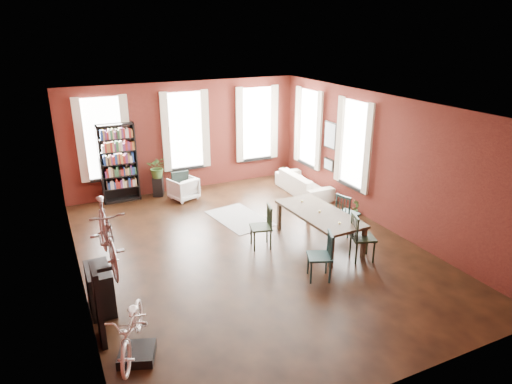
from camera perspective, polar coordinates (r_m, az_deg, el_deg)
room at (r=10.06m, az=-1.02°, el=5.42°), size 9.00×9.04×3.22m
dining_table at (r=10.45m, az=7.86°, el=-4.44°), size 1.11×2.27×0.76m
dining_chair_a at (r=9.00m, az=7.94°, el=-7.96°), size 0.59×0.59×0.98m
dining_chair_b at (r=10.12m, az=0.61°, el=-4.40°), size 0.55×0.55×0.98m
dining_chair_c at (r=9.87m, az=13.21°, el=-5.54°), size 0.59×0.59×1.01m
dining_chair_d at (r=10.99m, az=11.33°, el=-2.68°), size 0.58×0.58×1.00m
bookshelf at (r=13.16m, az=-16.80°, el=3.46°), size 1.00×0.32×2.20m
white_armchair at (r=13.11m, az=-9.08°, el=0.58°), size 0.85×0.82×0.70m
cream_sofa at (r=13.46m, az=5.98°, el=1.51°), size 0.61×2.08×0.81m
striped_rug at (r=11.78m, az=-2.08°, el=-3.29°), size 1.36×1.92×0.01m
bike_trainer at (r=7.46m, az=-14.65°, el=-19.00°), size 0.67×0.67×0.15m
bike_wall_rack at (r=7.62m, az=-19.10°, el=-13.27°), size 0.16×0.60×1.30m
console_table at (r=8.52m, az=-18.91°, el=-11.39°), size 0.40×0.80×0.80m
plant_stand at (r=13.53m, az=-12.12°, el=0.68°), size 0.37×0.37×0.56m
plant_by_sofa at (r=14.28m, az=2.96°, el=1.53°), size 0.49×0.64×0.25m
plant_small at (r=12.31m, az=12.34°, el=-2.39°), size 0.30×0.43×0.14m
bicycle_floor at (r=6.96m, az=-15.47°, el=-13.69°), size 0.78×0.94×1.52m
bicycle_hung at (r=6.96m, az=-18.46°, el=-2.64°), size 0.47×1.00×1.66m
plant_on_stand at (r=13.34m, az=-12.19°, el=2.77°), size 0.73×0.78×0.49m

